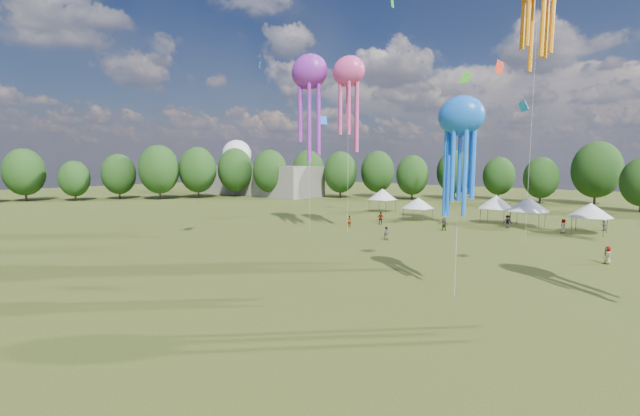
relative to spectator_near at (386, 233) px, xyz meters
The scene contains 8 objects.
ground 36.44m from the spectator_near, 77.13° to the right, with size 300.00×300.00×0.00m, color #384416.
spectator_near is the anchor object (origin of this frame).
spectators_far 15.89m from the spectator_near, 61.68° to the left, with size 30.55×22.17×1.83m.
festival_tents 20.96m from the spectator_near, 81.96° to the left, with size 36.95×10.67×4.27m.
show_kites 22.91m from the spectator_near, 15.11° to the left, with size 42.41×27.61×30.09m.
treeline 27.93m from the spectator_near, 81.06° to the left, with size 201.57×95.24×13.43m.
hangar 73.64m from the spectator_near, 150.27° to the left, with size 40.00×12.00×8.00m, color gray.
radome 90.95m from the spectator_near, 152.00° to the left, with size 9.00×9.00×16.00m.
Camera 1 is at (16.27, -5.51, 8.97)m, focal length 23.14 mm.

